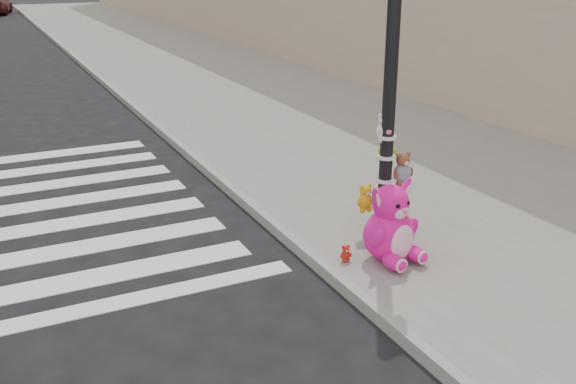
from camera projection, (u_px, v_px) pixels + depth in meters
ground at (248, 378)px, 5.64m from camera, size 120.00×120.00×0.00m
sidewalk_near at (279, 102)px, 16.11m from camera, size 7.00×80.00×0.14m
curb_edge at (143, 116)px, 14.69m from camera, size 0.12×80.00×0.15m
signal_pole at (389, 111)px, 7.65m from camera, size 0.69×0.50×4.00m
pink_bunny at (391, 228)px, 7.39m from camera, size 0.71×0.80×0.98m
red_teddy at (346, 253)px, 7.44m from camera, size 0.16×0.12×0.21m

